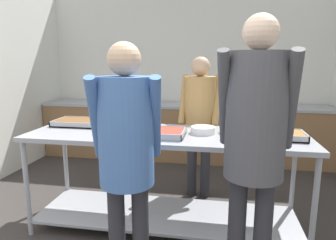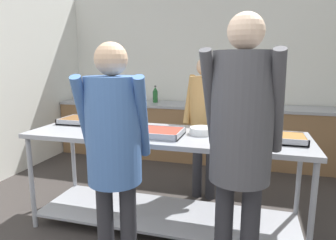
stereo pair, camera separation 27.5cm
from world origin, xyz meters
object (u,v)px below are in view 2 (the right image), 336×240
serving_tray_greens (159,133)px  serving_tray_vegetables (86,121)px  broccoli_bowl (231,131)px  guest_serving_right (114,142)px  serving_tray_roast (276,138)px  plate_stack (202,131)px  water_bottle (155,95)px  sauce_pan (122,124)px  cook_behind_counter (205,113)px  guest_serving_left (241,133)px

serving_tray_greens → serving_tray_vegetables: bearing=160.9°
serving_tray_vegetables → broccoli_bowl: bearing=-3.8°
guest_serving_right → serving_tray_roast: bearing=36.2°
serving_tray_vegetables → serving_tray_greens: same height
serving_tray_vegetables → serving_tray_roast: size_ratio=1.07×
serving_tray_greens → plate_stack: (0.35, 0.16, 0.00)m
water_bottle → serving_tray_greens: bearing=-71.1°
sauce_pan → cook_behind_counter: cook_behind_counter is taller
broccoli_bowl → cook_behind_counter: cook_behind_counter is taller
sauce_pan → plate_stack: (0.78, -0.02, -0.02)m
guest_serving_left → cook_behind_counter: guest_serving_left is taller
serving_tray_greens → guest_serving_left: 0.96m
cook_behind_counter → water_bottle: bearing=126.4°
plate_stack → water_bottle: (-1.12, 2.09, 0.06)m
serving_tray_vegetables → water_bottle: size_ratio=1.78×
serving_tray_greens → guest_serving_right: bearing=-97.6°
serving_tray_roast → guest_serving_left: size_ratio=0.25×
serving_tray_roast → guest_serving_right: size_ratio=0.27×
plate_stack → cook_behind_counter: (-0.08, 0.67, 0.04)m
serving_tray_greens → guest_serving_right: (-0.09, -0.67, 0.09)m
broccoli_bowl → water_bottle: water_bottle is taller
serving_tray_greens → guest_serving_left: guest_serving_left is taller
plate_stack → serving_tray_roast: size_ratio=0.49×
sauce_pan → guest_serving_right: 0.92m
broccoli_bowl → water_bottle: bearing=123.9°
serving_tray_roast → serving_tray_greens: bearing=-174.4°
guest_serving_left → cook_behind_counter: size_ratio=1.14×
broccoli_bowl → plate_stack: bearing=-168.7°
sauce_pan → serving_tray_roast: size_ratio=0.83×
cook_behind_counter → broccoli_bowl: bearing=-62.3°
water_bottle → sauce_pan: bearing=-80.5°
serving_tray_greens → serving_tray_roast: same height
sauce_pan → cook_behind_counter: (0.70, 0.65, 0.03)m
serving_tray_vegetables → guest_serving_right: size_ratio=0.29×
plate_stack → cook_behind_counter: bearing=96.6°
sauce_pan → broccoli_bowl: broccoli_bowl is taller
serving_tray_vegetables → guest_serving_left: size_ratio=0.27×
sauce_pan → serving_tray_roast: bearing=-3.7°
sauce_pan → water_bottle: bearing=99.5°
broccoli_bowl → serving_tray_roast: bearing=-17.7°
water_bottle → guest_serving_right: bearing=-76.9°
sauce_pan → broccoli_bowl: 1.03m
broccoli_bowl → guest_serving_left: bearing=-82.4°
serving_tray_roast → cook_behind_counter: (-0.69, 0.74, 0.04)m
serving_tray_roast → serving_tray_vegetables: bearing=173.4°
broccoli_bowl → water_bottle: (-1.37, 2.04, 0.06)m
guest_serving_left → water_bottle: bearing=117.3°
serving_tray_vegetables → cook_behind_counter: bearing=24.3°
serving_tray_vegetables → sauce_pan: (0.47, -0.12, 0.02)m
guest_serving_left → cook_behind_counter: (-0.44, 1.45, -0.14)m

